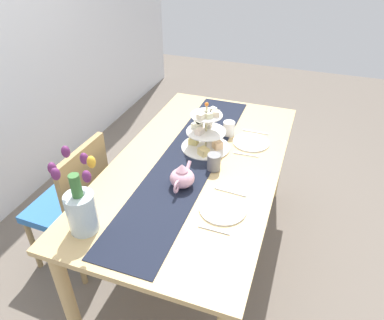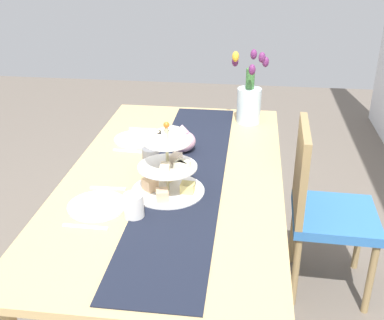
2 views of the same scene
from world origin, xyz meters
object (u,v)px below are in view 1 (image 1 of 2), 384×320
Objects in this scene: knife_left at (230,192)px; chair_left at (75,202)px; tulip_vase at (81,206)px; mug_white_text at (229,129)px; dinner_plate_right at (251,142)px; fork_left at (214,230)px; teapot at (182,177)px; dinner_plate_left at (223,209)px; knife_right at (255,132)px; dining_table at (197,176)px; mug_grey at (214,162)px; fork_right at (246,154)px; tiered_cake_stand at (206,134)px.

chair_left is at bearing 95.08° from knife_left.
tulip_vase is 0.75m from knife_left.
tulip_vase is 4.27× the size of mug_white_text.
tulip_vase is 1.15m from dinner_plate_right.
chair_left is 6.07× the size of fork_left.
dinner_plate_right is at bearing 0.00° from fork_left.
mug_white_text is (0.61, -0.09, -0.01)m from teapot.
fork_left is 1.58× the size of mug_white_text.
dinner_plate_left is 1.35× the size of knife_right.
dinner_plate_left reaches higher than knife_left.
dining_table is at bearing -24.18° from tulip_vase.
knife_right is 1.79× the size of mug_grey.
teapot is at bearing 66.87° from dinner_plate_left.
dinner_plate_right is (0.61, -0.95, 0.28)m from chair_left.
fork_left is at bearing -102.18° from chair_left.
fork_right is at bearing -33.84° from mug_grey.
teapot is 0.61m from dinner_plate_right.
mug_grey is (-0.21, 0.14, 0.05)m from fork_right.
tiered_cake_stand reaches higher than knife_left.
knife_left reaches higher than dining_table.
dining_table is 7.71× the size of dinner_plate_left.
dining_table is at bearing 0.00° from teapot.
chair_left is at bearing 107.20° from mug_grey.
knife_right is (0.70, -0.25, -0.06)m from teapot.
fork_right is at bearing -33.31° from tulip_vase.
mug_grey is at bearing -33.13° from tulip_vase.
tulip_vase is at bearing 159.11° from mug_white_text.
chair_left is 0.77m from teapot.
mug_grey is at bearing -72.80° from chair_left.
dinner_plate_left is at bearing -59.35° from tulip_vase.
tiered_cake_stand is at bearing 120.82° from dinner_plate_right.
tiered_cake_stand reaches higher than dinner_plate_right.
fork_right is at bearing -140.77° from mug_white_text.
knife_right is (0.46, -0.25, 0.11)m from dining_table.
chair_left is 0.99m from knife_left.
dinner_plate_right is (0.81, 0.00, 0.00)m from fork_left.
dinner_plate_right reaches higher than dining_table.
dinner_plate_right is at bearing -24.38° from teapot.
mug_grey is at bearing -177.21° from mug_white_text.
tiered_cake_stand is at bearing 0.22° from dining_table.
knife_right is at bearing -51.74° from chair_left.
chair_left is 3.96× the size of dinner_plate_right.
dinner_plate_right is (0.52, 0.00, 0.00)m from knife_left.
tulip_vase reaches higher than mug_white_text.
fork_right is at bearing -64.18° from chair_left.
knife_left and knife_right have the same top height.
dinner_plate_right is at bearing -59.18° from tiered_cake_stand.
tiered_cake_stand is 0.71m from fork_left.
fork_right is at bearing 0.00° from knife_left.
knife_right is (1.14, -0.56, -0.13)m from tulip_vase.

